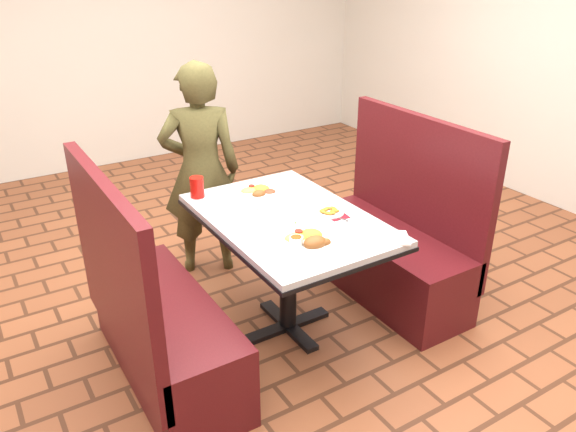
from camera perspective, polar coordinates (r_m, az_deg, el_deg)
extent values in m
plane|color=brown|center=(3.48, 0.00, -11.25)|extent=(7.00, 7.00, 0.00)
cube|color=silver|center=(6.10, -18.50, 17.69)|extent=(6.00, 0.04, 2.80)
cube|color=silver|center=(3.10, 0.00, -0.29)|extent=(0.80, 1.20, 0.03)
cube|color=black|center=(3.11, 0.00, -0.75)|extent=(0.81, 1.21, 0.02)
cylinder|color=black|center=(3.28, 0.00, -6.22)|extent=(0.10, 0.10, 0.69)
cube|color=black|center=(3.47, 0.00, -11.05)|extent=(0.55, 0.08, 0.03)
cube|color=black|center=(3.47, 0.00, -11.05)|extent=(0.08, 0.55, 0.03)
cube|color=#521216|center=(3.10, -12.15, -11.99)|extent=(0.45, 1.20, 0.45)
cube|color=#521216|center=(2.79, -17.26, -5.40)|extent=(0.06, 1.20, 0.95)
cube|color=#521216|center=(3.74, 9.84, -4.71)|extent=(0.45, 1.20, 0.45)
cube|color=#521216|center=(3.68, 12.97, 2.68)|extent=(0.06, 1.20, 0.95)
imported|color=brown|center=(3.83, -8.84, 4.52)|extent=(0.63, 0.52, 1.47)
cylinder|color=white|center=(2.81, 2.25, -2.54)|extent=(0.28, 0.28, 0.02)
ellipsoid|color=gold|center=(2.84, 2.38, -1.48)|extent=(0.12, 0.12, 0.05)
ellipsoid|color=#95C850|center=(2.82, 0.78, -1.90)|extent=(0.12, 0.09, 0.04)
cylinder|color=red|center=(2.85, 1.09, -1.53)|extent=(0.04, 0.04, 0.01)
ellipsoid|color=brown|center=(2.75, 2.76, -2.26)|extent=(0.12, 0.09, 0.07)
ellipsoid|color=brown|center=(2.77, 3.75, -2.39)|extent=(0.07, 0.05, 0.04)
cylinder|color=white|center=(2.75, 0.84, -2.54)|extent=(0.07, 0.07, 0.04)
cylinder|color=brown|center=(2.74, 0.84, -2.17)|extent=(0.05, 0.05, 0.01)
cylinder|color=white|center=(3.38, -2.91, 2.38)|extent=(0.25, 0.25, 0.01)
ellipsoid|color=gold|center=(3.41, -2.78, 3.13)|extent=(0.10, 0.10, 0.05)
ellipsoid|color=#95C850|center=(3.39, -3.99, 2.85)|extent=(0.10, 0.08, 0.03)
cylinder|color=red|center=(3.42, -3.72, 3.08)|extent=(0.04, 0.04, 0.01)
ellipsoid|color=brown|center=(3.37, -1.88, 2.70)|extent=(0.07, 0.07, 0.03)
ellipsoid|color=brown|center=(3.33, -2.99, 2.56)|extent=(0.09, 0.06, 0.05)
cylinder|color=white|center=(3.13, 4.20, 0.35)|extent=(0.17, 0.17, 0.01)
cube|color=maroon|center=(3.11, 5.01, 0.03)|extent=(0.11, 0.11, 0.00)
cube|color=silver|center=(3.07, 4.99, -0.17)|extent=(0.06, 0.14, 0.00)
cylinder|color=red|center=(3.36, -9.23, 2.91)|extent=(0.08, 0.08, 0.12)
cube|color=white|center=(2.89, 10.17, -2.22)|extent=(0.25, 0.24, 0.01)
cube|color=silver|center=(2.80, 1.70, -2.65)|extent=(0.06, 0.17, 0.00)
cube|color=silver|center=(2.81, 2.31, -2.61)|extent=(0.06, 0.13, 0.00)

